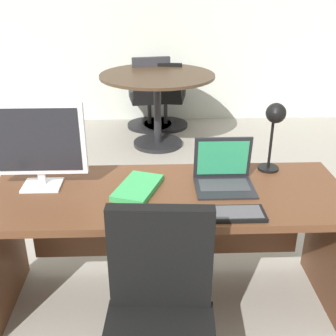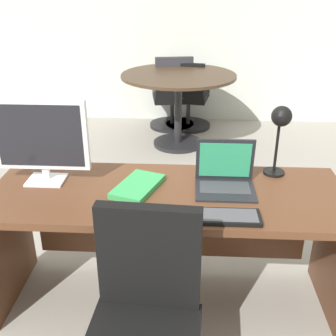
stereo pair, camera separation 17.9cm
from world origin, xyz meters
TOP-DOWN VIEW (x-y plane):
  - ground at (0.00, 1.50)m, footprint 12.00×12.00m
  - back_wall at (0.00, 3.45)m, footprint 10.00×0.10m
  - desk at (0.00, 0.05)m, footprint 1.87×0.69m
  - monitor at (-0.67, 0.09)m, footprint 0.50×0.16m
  - laptop at (0.30, 0.09)m, footprint 0.31×0.26m
  - keyboard at (0.25, -0.25)m, footprint 0.39×0.14m
  - desk_lamp at (0.59, 0.23)m, footprint 0.12×0.14m
  - book at (-0.16, 0.02)m, footprint 0.28×0.36m
  - meeting_table at (-0.03, 2.47)m, footprint 1.22×1.22m
  - meeting_chair_near at (-0.11, 3.04)m, footprint 0.56×0.56m
  - meeting_chair_far at (0.07, 3.04)m, footprint 0.56×0.56m

SIDE VIEW (x-z plane):
  - ground at x=0.00m, z-range 0.00..0.00m
  - meeting_chair_far at x=0.07m, z-range -0.08..0.76m
  - meeting_chair_near at x=-0.11m, z-range -0.09..0.81m
  - desk at x=0.00m, z-range 0.16..0.89m
  - meeting_table at x=-0.03m, z-range 0.21..1.01m
  - keyboard at x=0.25m, z-range 0.72..0.74m
  - book at x=-0.16m, z-range 0.72..0.75m
  - laptop at x=0.30m, z-range 0.67..0.92m
  - monitor at x=-0.67m, z-range 0.75..1.20m
  - desk_lamp at x=0.59m, z-range 0.81..1.22m
  - back_wall at x=0.00m, z-range 0.00..2.80m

